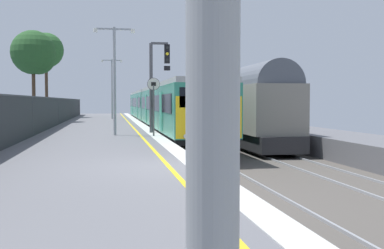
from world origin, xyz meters
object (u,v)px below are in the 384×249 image
Objects in this scene: platform_lamp_mid at (115,71)px; background_tree_centre at (35,54)px; commuter_train_at_platform at (158,106)px; platform_lamp_far at (112,84)px; signal_gantry at (156,76)px; speed_limit_sign at (154,99)px; freight_train_adjacent_track at (218,103)px; background_tree_left at (46,51)px.

platform_lamp_mid is 18.14m from background_tree_centre.
commuter_train_at_platform is 7.26× the size of platform_lamp_far.
platform_lamp_far is (-0.00, 22.74, 0.20)m from platform_lamp_mid.
signal_gantry is at bearing -84.05° from platform_lamp_far.
platform_lamp_far is at bearing 94.40° from speed_limit_sign.
freight_train_adjacent_track is 10.10× the size of speed_limit_sign.
background_tree_centre reaches higher than speed_limit_sign.
background_tree_left reaches higher than signal_gantry.
background_tree_centre is at bearing 170.47° from commuter_train_at_platform.
platform_lamp_mid reaches higher than signal_gantry.
commuter_train_at_platform is 7.79× the size of platform_lamp_mid.
platform_lamp_mid reaches higher than speed_limit_sign.
freight_train_adjacent_track is 4.97× the size of platform_lamp_far.
platform_lamp_mid is at bearing -103.52° from commuter_train_at_platform.
background_tree_left reaches higher than platform_lamp_mid.
background_tree_left is at bearing 103.30° from platform_lamp_mid.
background_tree_centre is (-8.38, 15.28, 2.47)m from signal_gantry.
commuter_train_at_platform is 10.83m from background_tree_centre.
platform_lamp_far is (-7.67, 11.71, 1.81)m from freight_train_adjacent_track.
signal_gantry is at bearing 81.42° from speed_limit_sign.
commuter_train_at_platform is 1.46× the size of freight_train_adjacent_track.
freight_train_adjacent_track is 15.55m from background_tree_centre.
commuter_train_at_platform reaches higher than speed_limit_sign.
signal_gantry is at bearing 36.42° from platform_lamp_mid.
commuter_train_at_platform is 16.26m from speed_limit_sign.
freight_train_adjacent_track is 3.21× the size of background_tree_left.
background_tree_centre is at bearing -136.60° from platform_lamp_far.
speed_limit_sign is 0.32× the size of background_tree_left.
freight_train_adjacent_track is at bearing -56.77° from platform_lamp_far.
platform_lamp_mid is (-3.67, -15.25, 1.87)m from commuter_train_at_platform.
speed_limit_sign is 0.38× the size of background_tree_centre.
platform_lamp_far is at bearing 116.07° from commuter_train_at_platform.
commuter_train_at_platform is at bearing -63.93° from platform_lamp_far.
signal_gantry is 0.55× the size of background_tree_left.
platform_lamp_far is 0.76× the size of background_tree_centre.
freight_train_adjacent_track reaches higher than speed_limit_sign.
commuter_train_at_platform is 15.79m from platform_lamp_mid.
freight_train_adjacent_track is at bearing 59.83° from signal_gantry.
freight_train_adjacent_track reaches higher than commuter_train_at_platform.
speed_limit_sign is at bearing -26.29° from platform_lamp_mid.
signal_gantry is 0.91× the size of platform_lamp_mid.
speed_limit_sign is at bearing -73.73° from background_tree_left.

